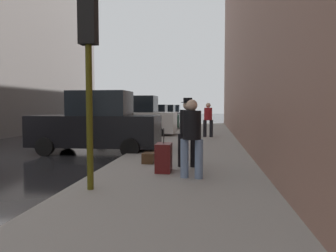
{
  "coord_description": "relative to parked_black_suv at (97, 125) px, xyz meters",
  "views": [
    {
      "loc": [
        6.72,
        -9.7,
        1.73
      ],
      "look_at": [
        5.08,
        3.18,
        0.92
      ],
      "focal_mm": 35.0,
      "sensor_mm": 36.0,
      "label": 1
    }
  ],
  "objects": [
    {
      "name": "duffel_bag",
      "position": [
        2.42,
        -2.68,
        -0.74
      ],
      "size": [
        0.32,
        0.44,
        0.28
      ],
      "color": "#472D19",
      "rests_on": "sidewalk"
    },
    {
      "name": "parked_gray_coupe",
      "position": [
        0.0,
        16.1,
        -0.18
      ],
      "size": [
        4.22,
        2.1,
        1.79
      ],
      "color": "slate",
      "rests_on": "ground_plane"
    },
    {
      "name": "parked_dark_green_sedan",
      "position": [
        0.0,
        10.94,
        -0.18
      ],
      "size": [
        4.22,
        2.09,
        1.79
      ],
      "color": "#193828",
      "rests_on": "ground_plane"
    },
    {
      "name": "parked_white_van",
      "position": [
        0.0,
        6.0,
        0.0
      ],
      "size": [
        4.61,
        2.08,
        2.25
      ],
      "color": "silver",
      "rests_on": "ground_plane"
    },
    {
      "name": "parked_black_suv",
      "position": [
        0.0,
        0.0,
        0.0
      ],
      "size": [
        4.62,
        2.09,
        2.25
      ],
      "color": "black",
      "rests_on": "ground_plane"
    },
    {
      "name": "pedestrian_with_fedora",
      "position": [
        3.52,
        -3.1,
        0.1
      ],
      "size": [
        0.51,
        0.41,
        1.78
      ],
      "color": "black",
      "rests_on": "sidewalk"
    },
    {
      "name": "ground_plane",
      "position": [
        -2.65,
        -1.77,
        -1.03
      ],
      "size": [
        120.0,
        120.0,
        0.0
      ],
      "primitive_type": "plane",
      "color": "black"
    },
    {
      "name": "pedestrian_in_red_jacket",
      "position": [
        4.0,
        5.05,
        0.07
      ],
      "size": [
        0.52,
        0.44,
        1.71
      ],
      "color": "black",
      "rests_on": "sidewalk"
    },
    {
      "name": "parked_silver_sedan",
      "position": [
        0.0,
        21.15,
        -0.18
      ],
      "size": [
        4.23,
        2.11,
        1.79
      ],
      "color": "#B7BABF",
      "rests_on": "ground_plane"
    },
    {
      "name": "pedestrian_in_jeans",
      "position": [
        3.7,
        -4.41,
        0.07
      ],
      "size": [
        0.52,
        0.46,
        1.71
      ],
      "color": "#728CB2",
      "rests_on": "sidewalk"
    },
    {
      "name": "traffic_light",
      "position": [
        1.85,
        -5.6,
        1.73
      ],
      "size": [
        0.32,
        0.32,
        3.6
      ],
      "color": "#514C0F",
      "rests_on": "sidewalk"
    },
    {
      "name": "fire_hydrant",
      "position": [
        1.8,
        1.25,
        -0.54
      ],
      "size": [
        0.42,
        0.22,
        0.7
      ],
      "color": "red",
      "rests_on": "sidewalk"
    },
    {
      "name": "rolling_suitcase",
      "position": [
        3.0,
        -3.81,
        -0.54
      ],
      "size": [
        0.37,
        0.57,
        1.04
      ],
      "color": "#591414",
      "rests_on": "sidewalk"
    },
    {
      "name": "sidewalk",
      "position": [
        3.35,
        -1.77,
        -0.96
      ],
      "size": [
        4.0,
        40.0,
        0.15
      ],
      "primitive_type": "cube",
      "color": "gray",
      "rests_on": "ground_plane"
    }
  ]
}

